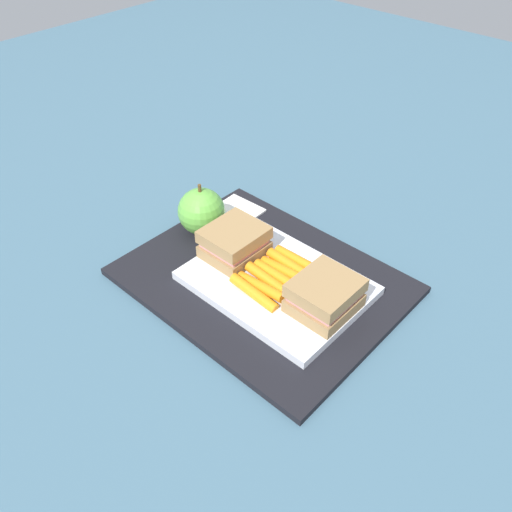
{
  "coord_description": "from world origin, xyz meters",
  "views": [
    {
      "loc": [
        -0.36,
        0.41,
        0.51
      ],
      "look_at": [
        0.01,
        0.0,
        0.04
      ],
      "focal_mm": 37.89,
      "sensor_mm": 36.0,
      "label": 1
    }
  ],
  "objects_px": {
    "sandwich_half_left": "(325,295)",
    "sandwich_half_right": "(234,242)",
    "food_tray": "(277,283)",
    "paper_napkin": "(236,212)",
    "apple": "(201,211)",
    "carrot_sticks_bundle": "(276,276)"
  },
  "relations": [
    {
      "from": "food_tray",
      "to": "sandwich_half_right",
      "type": "relative_size",
      "value": 2.88
    },
    {
      "from": "food_tray",
      "to": "paper_napkin",
      "type": "height_order",
      "value": "food_tray"
    },
    {
      "from": "sandwich_half_right",
      "to": "paper_napkin",
      "type": "xyz_separation_m",
      "value": [
        0.08,
        -0.09,
        -0.03
      ]
    },
    {
      "from": "food_tray",
      "to": "apple",
      "type": "distance_m",
      "value": 0.17
    },
    {
      "from": "food_tray",
      "to": "sandwich_half_left",
      "type": "bearing_deg",
      "value": 180.0
    },
    {
      "from": "food_tray",
      "to": "paper_napkin",
      "type": "distance_m",
      "value": 0.18
    },
    {
      "from": "sandwich_half_left",
      "to": "carrot_sticks_bundle",
      "type": "distance_m",
      "value": 0.08
    },
    {
      "from": "sandwich_half_right",
      "to": "paper_napkin",
      "type": "bearing_deg",
      "value": -46.1
    },
    {
      "from": "food_tray",
      "to": "sandwich_half_left",
      "type": "height_order",
      "value": "sandwich_half_left"
    },
    {
      "from": "sandwich_half_left",
      "to": "apple",
      "type": "relative_size",
      "value": 0.98
    },
    {
      "from": "carrot_sticks_bundle",
      "to": "sandwich_half_right",
      "type": "bearing_deg",
      "value": -0.29
    },
    {
      "from": "sandwich_half_left",
      "to": "paper_napkin",
      "type": "bearing_deg",
      "value": -19.7
    },
    {
      "from": "food_tray",
      "to": "sandwich_half_left",
      "type": "xyz_separation_m",
      "value": [
        -0.08,
        0.0,
        0.03
      ]
    },
    {
      "from": "carrot_sticks_bundle",
      "to": "apple",
      "type": "distance_m",
      "value": 0.17
    },
    {
      "from": "carrot_sticks_bundle",
      "to": "apple",
      "type": "height_order",
      "value": "apple"
    },
    {
      "from": "food_tray",
      "to": "carrot_sticks_bundle",
      "type": "distance_m",
      "value": 0.01
    },
    {
      "from": "paper_napkin",
      "to": "food_tray",
      "type": "bearing_deg",
      "value": 151.96
    },
    {
      "from": "food_tray",
      "to": "sandwich_half_left",
      "type": "distance_m",
      "value": 0.08
    },
    {
      "from": "food_tray",
      "to": "apple",
      "type": "xyz_separation_m",
      "value": [
        0.16,
        -0.02,
        0.03
      ]
    },
    {
      "from": "carrot_sticks_bundle",
      "to": "sandwich_half_left",
      "type": "bearing_deg",
      "value": -179.71
    },
    {
      "from": "sandwich_half_left",
      "to": "sandwich_half_right",
      "type": "xyz_separation_m",
      "value": [
        0.16,
        0.0,
        0.0
      ]
    },
    {
      "from": "sandwich_half_left",
      "to": "apple",
      "type": "distance_m",
      "value": 0.24
    }
  ]
}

